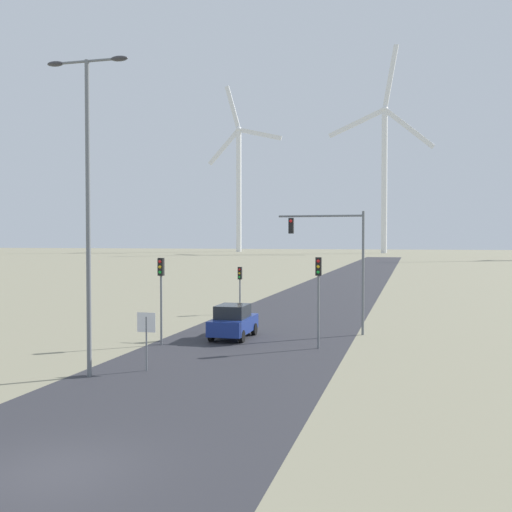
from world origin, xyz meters
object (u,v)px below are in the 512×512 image
Objects in this scene: streetlamp at (88,184)px; stop_sign_near at (146,330)px; traffic_light_mast_overhead at (335,247)px; wind_turbine_left at (384,165)px; traffic_light_post_near_right at (318,282)px; wind_turbine_far_left at (239,178)px; car_approaching at (233,321)px; traffic_light_post_near_left at (161,282)px; traffic_light_post_mid_left at (240,279)px.

streetlamp is 5.16× the size of stop_sign_near.
traffic_light_mast_overhead is at bearing 58.51° from streetlamp.
stop_sign_near is 211.50m from wind_turbine_left.
wind_turbine_far_left is at bearing 107.29° from traffic_light_post_near_right.
car_approaching is at bearing 74.25° from streetlamp.
traffic_light_post_near_right is at bearing -88.33° from wind_turbine_left.
traffic_light_post_near_right is 0.06× the size of wind_turbine_far_left.
streetlamp reaches higher than traffic_light_post_near_left.
traffic_light_post_near_right is (7.77, 8.20, -4.26)m from streetlamp.
car_approaching is at bearing -150.22° from traffic_light_mast_overhead.
traffic_light_mast_overhead is at bearing 29.78° from car_approaching.
car_approaching is at bearing 159.22° from traffic_light_post_near_right.
car_approaching is 221.72m from wind_turbine_far_left.
stop_sign_near is 9.16m from traffic_light_post_near_right.
traffic_light_post_mid_left is (-7.61, 12.42, -0.80)m from traffic_light_post_near_right.
traffic_light_post_mid_left is 0.81× the size of car_approaching.
wind_turbine_far_left is at bearing 170.23° from wind_turbine_left.
wind_turbine_far_left reaches higher than car_approaching.
traffic_light_mast_overhead is at bearing -44.28° from traffic_light_post_mid_left.
wind_turbine_left reaches higher than traffic_light_mast_overhead.
wind_turbine_left reaches higher than car_approaching.
car_approaching is at bearing 44.62° from traffic_light_post_near_left.
traffic_light_mast_overhead is at bearing -88.23° from wind_turbine_left.
traffic_light_mast_overhead is (7.81, -7.62, 2.45)m from traffic_light_post_mid_left.
traffic_light_post_mid_left is at bearing 94.71° from stop_sign_near.
traffic_light_post_mid_left is (0.15, 20.62, -5.06)m from streetlamp.
wind_turbine_left reaches higher than stop_sign_near.
wind_turbine_left is at bearing 89.96° from stop_sign_near.
traffic_light_post_mid_left is 192.51m from wind_turbine_left.
traffic_light_post_mid_left is at bearing -90.51° from wind_turbine_left.
streetlamp is 0.16× the size of wind_turbine_left.
wind_turbine_left reaches higher than traffic_light_post_mid_left.
traffic_light_mast_overhead reaches higher than car_approaching.
traffic_light_post_near_right reaches higher than traffic_light_post_mid_left.
stop_sign_near is at bearing -90.04° from wind_turbine_left.
traffic_light_post_near_right is at bearing -20.78° from car_approaching.
traffic_light_post_near_left is 0.06× the size of wind_turbine_left.
streetlamp reaches higher than traffic_light_mast_overhead.
wind_turbine_far_left is (-58.61, 200.38, 28.61)m from traffic_light_post_mid_left.
wind_turbine_far_left is (-66.42, 208.00, 26.16)m from traffic_light_mast_overhead.
traffic_light_mast_overhead is 1.68× the size of car_approaching.
traffic_light_mast_overhead reaches higher than traffic_light_post_mid_left.
traffic_light_post_near_right is at bearing 7.49° from traffic_light_post_near_left.
traffic_light_post_near_left is 7.94m from traffic_light_post_near_right.
wind_turbine_far_left is (-58.36, 213.84, 27.85)m from traffic_light_post_near_left.
stop_sign_near is 19.19m from traffic_light_post_mid_left.
traffic_light_post_near_left is 1.32× the size of traffic_light_post_mid_left.
traffic_light_mast_overhead is at bearing 35.88° from traffic_light_post_near_left.
streetlamp is 2.75× the size of traffic_light_post_near_right.
traffic_light_post_mid_left is at bearing -73.70° from wind_turbine_far_left.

